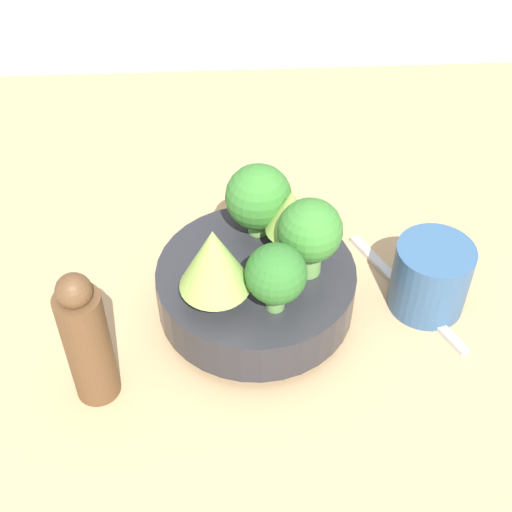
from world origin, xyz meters
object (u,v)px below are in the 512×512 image
Objects in this scene: bowl at (256,288)px; fork at (405,291)px; cup at (430,277)px; pepper_mill at (87,341)px.

fork is at bearing -83.43° from bowl.
fork is (0.01, 0.02, -0.04)m from cup.
cup reaches higher than bowl.
bowl is at bearing 91.25° from cup.
bowl is 0.18m from cup.
cup is at bearing -129.94° from fork.
cup is 0.35m from pepper_mill.
bowl is 1.30× the size of pepper_mill.
pepper_mill is (-0.09, 0.34, 0.03)m from cup.
bowl is at bearing -60.25° from pepper_mill.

